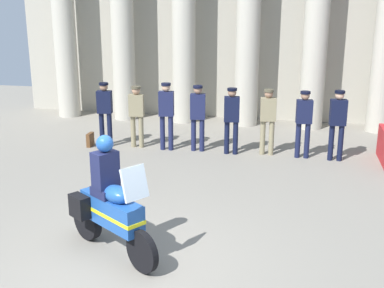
{
  "coord_description": "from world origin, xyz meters",
  "views": [
    {
      "loc": [
        2.38,
        -6.33,
        3.87
      ],
      "look_at": [
        0.39,
        3.15,
        1.02
      ],
      "focal_mm": 47.41,
      "sensor_mm": 36.0,
      "label": 1
    }
  ],
  "objects_px": {
    "officer_in_row_3": "(198,113)",
    "officer_in_row_5": "(268,117)",
    "officer_in_row_6": "(304,119)",
    "officer_in_row_7": "(338,120)",
    "officer_in_row_2": "(166,111)",
    "briefcase_on_ground": "(90,140)",
    "officer_in_row_4": "(232,116)",
    "officer_in_row_0": "(105,109)",
    "motorcycle_with_rider": "(109,205)",
    "officer_in_row_1": "(137,112)"
  },
  "relations": [
    {
      "from": "officer_in_row_0",
      "to": "officer_in_row_7",
      "type": "distance_m",
      "value": 5.9
    },
    {
      "from": "officer_in_row_1",
      "to": "motorcycle_with_rider",
      "type": "distance_m",
      "value": 5.76
    },
    {
      "from": "briefcase_on_ground",
      "to": "officer_in_row_6",
      "type": "bearing_deg",
      "value": 1.51
    },
    {
      "from": "officer_in_row_2",
      "to": "motorcycle_with_rider",
      "type": "relative_size",
      "value": 0.92
    },
    {
      "from": "officer_in_row_3",
      "to": "officer_in_row_5",
      "type": "height_order",
      "value": "officer_in_row_3"
    },
    {
      "from": "officer_in_row_0",
      "to": "officer_in_row_5",
      "type": "height_order",
      "value": "officer_in_row_0"
    },
    {
      "from": "officer_in_row_0",
      "to": "officer_in_row_2",
      "type": "relative_size",
      "value": 0.97
    },
    {
      "from": "officer_in_row_7",
      "to": "motorcycle_with_rider",
      "type": "distance_m",
      "value": 6.63
    },
    {
      "from": "officer_in_row_3",
      "to": "officer_in_row_5",
      "type": "xyz_separation_m",
      "value": [
        1.77,
        0.04,
        -0.02
      ]
    },
    {
      "from": "officer_in_row_1",
      "to": "officer_in_row_7",
      "type": "xyz_separation_m",
      "value": [
        5.06,
        -0.1,
        0.06
      ]
    },
    {
      "from": "officer_in_row_3",
      "to": "officer_in_row_4",
      "type": "bearing_deg",
      "value": 166.82
    },
    {
      "from": "officer_in_row_0",
      "to": "briefcase_on_ground",
      "type": "bearing_deg",
      "value": 7.47
    },
    {
      "from": "officer_in_row_3",
      "to": "motorcycle_with_rider",
      "type": "height_order",
      "value": "motorcycle_with_rider"
    },
    {
      "from": "officer_in_row_3",
      "to": "officer_in_row_7",
      "type": "relative_size",
      "value": 0.99
    },
    {
      "from": "officer_in_row_2",
      "to": "motorcycle_with_rider",
      "type": "height_order",
      "value": "motorcycle_with_rider"
    },
    {
      "from": "officer_in_row_1",
      "to": "officer_in_row_6",
      "type": "distance_m",
      "value": 4.27
    },
    {
      "from": "officer_in_row_7",
      "to": "briefcase_on_ground",
      "type": "distance_m",
      "value": 6.37
    },
    {
      "from": "officer_in_row_5",
      "to": "briefcase_on_ground",
      "type": "distance_m",
      "value": 4.73
    },
    {
      "from": "officer_in_row_0",
      "to": "officer_in_row_6",
      "type": "xyz_separation_m",
      "value": [
        5.11,
        0.03,
        -0.02
      ]
    },
    {
      "from": "officer_in_row_7",
      "to": "officer_in_row_0",
      "type": "bearing_deg",
      "value": -7.87
    },
    {
      "from": "officer_in_row_7",
      "to": "officer_in_row_6",
      "type": "bearing_deg",
      "value": -11.69
    },
    {
      "from": "officer_in_row_2",
      "to": "officer_in_row_4",
      "type": "height_order",
      "value": "officer_in_row_2"
    },
    {
      "from": "officer_in_row_5",
      "to": "officer_in_row_0",
      "type": "bearing_deg",
      "value": -6.14
    },
    {
      "from": "officer_in_row_1",
      "to": "officer_in_row_6",
      "type": "height_order",
      "value": "officer_in_row_6"
    },
    {
      "from": "officer_in_row_2",
      "to": "officer_in_row_3",
      "type": "xyz_separation_m",
      "value": [
        0.81,
        0.08,
        -0.03
      ]
    },
    {
      "from": "officer_in_row_5",
      "to": "briefcase_on_ground",
      "type": "height_order",
      "value": "officer_in_row_5"
    },
    {
      "from": "officer_in_row_2",
      "to": "briefcase_on_ground",
      "type": "bearing_deg",
      "value": -4.63
    },
    {
      "from": "officer_in_row_6",
      "to": "officer_in_row_7",
      "type": "distance_m",
      "value": 0.79
    },
    {
      "from": "officer_in_row_4",
      "to": "officer_in_row_2",
      "type": "bearing_deg",
      "value": -7.94
    },
    {
      "from": "officer_in_row_0",
      "to": "officer_in_row_3",
      "type": "bearing_deg",
      "value": 174.08
    },
    {
      "from": "motorcycle_with_rider",
      "to": "officer_in_row_7",
      "type": "bearing_deg",
      "value": 90.74
    },
    {
      "from": "officer_in_row_3",
      "to": "officer_in_row_6",
      "type": "distance_m",
      "value": 2.64
    },
    {
      "from": "officer_in_row_6",
      "to": "briefcase_on_ground",
      "type": "bearing_deg",
      "value": -6.16
    },
    {
      "from": "officer_in_row_3",
      "to": "officer_in_row_6",
      "type": "height_order",
      "value": "officer_in_row_3"
    },
    {
      "from": "officer_in_row_0",
      "to": "officer_in_row_6",
      "type": "height_order",
      "value": "officer_in_row_0"
    },
    {
      "from": "officer_in_row_2",
      "to": "briefcase_on_ground",
      "type": "height_order",
      "value": "officer_in_row_2"
    },
    {
      "from": "officer_in_row_5",
      "to": "officer_in_row_7",
      "type": "distance_m",
      "value": 1.67
    },
    {
      "from": "officer_in_row_1",
      "to": "officer_in_row_2",
      "type": "relative_size",
      "value": 0.93
    },
    {
      "from": "officer_in_row_6",
      "to": "officer_in_row_7",
      "type": "xyz_separation_m",
      "value": [
        0.79,
        -0.06,
        0.03
      ]
    },
    {
      "from": "officer_in_row_6",
      "to": "motorcycle_with_rider",
      "type": "xyz_separation_m",
      "value": [
        -2.91,
        -5.55,
        -0.19
      ]
    },
    {
      "from": "officer_in_row_3",
      "to": "officer_in_row_1",
      "type": "bearing_deg",
      "value": -7.6
    },
    {
      "from": "officer_in_row_1",
      "to": "officer_in_row_5",
      "type": "relative_size",
      "value": 0.98
    },
    {
      "from": "officer_in_row_4",
      "to": "officer_in_row_0",
      "type": "bearing_deg",
      "value": -7.82
    },
    {
      "from": "officer_in_row_6",
      "to": "officer_in_row_2",
      "type": "bearing_deg",
      "value": -7.08
    },
    {
      "from": "officer_in_row_0",
      "to": "officer_in_row_5",
      "type": "bearing_deg",
      "value": 173.86
    },
    {
      "from": "officer_in_row_2",
      "to": "officer_in_row_4",
      "type": "relative_size",
      "value": 1.04
    },
    {
      "from": "officer_in_row_2",
      "to": "officer_in_row_6",
      "type": "bearing_deg",
      "value": 172.92
    },
    {
      "from": "officer_in_row_6",
      "to": "officer_in_row_7",
      "type": "bearing_deg",
      "value": 168.31
    },
    {
      "from": "officer_in_row_6",
      "to": "motorcycle_with_rider",
      "type": "bearing_deg",
      "value": 54.67
    },
    {
      "from": "officer_in_row_2",
      "to": "officer_in_row_6",
      "type": "xyz_separation_m",
      "value": [
        3.44,
        0.04,
        -0.05
      ]
    }
  ]
}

